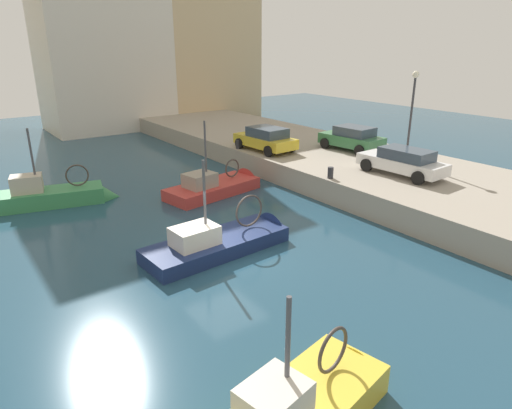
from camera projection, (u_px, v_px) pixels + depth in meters
water_surface at (225, 255)px, 16.67m from camera, size 80.00×80.00×0.00m
quay_wall at (416, 185)px, 22.84m from camera, size 9.00×56.00×1.20m
fishing_boat_green at (56, 202)px, 21.87m from camera, size 5.93×2.86×4.51m
fishing_boat_navy at (226, 246)px, 17.19m from camera, size 6.46×2.28×4.50m
fishing_boat_red at (219, 190)px, 23.60m from camera, size 6.02×2.85×4.74m
parked_car_green at (352, 138)px, 27.35m from camera, size 2.29×3.99×1.44m
parked_car_white at (403, 161)px, 22.17m from camera, size 1.99×4.44×1.34m
parked_car_yellow at (266, 139)px, 27.19m from camera, size 2.23×4.14×1.42m
mooring_bollard_mid at (331, 173)px, 21.76m from camera, size 0.28×0.28×0.55m
mooring_bollard_north at (238, 144)px, 27.83m from camera, size 0.28×0.28×0.55m
quay_streetlamp at (413, 102)px, 23.74m from camera, size 0.36×0.36×4.83m
waterfront_building_west at (98, 4)px, 37.69m from camera, size 10.74×7.07×20.72m
waterfront_building_east_mid at (199, 34)px, 43.69m from camera, size 10.80×6.85×16.21m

